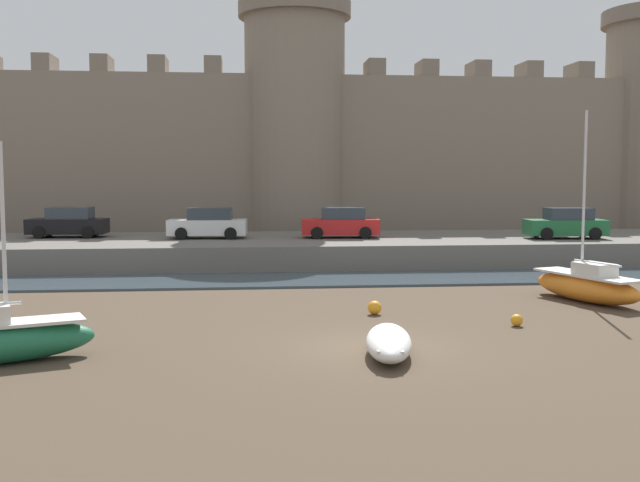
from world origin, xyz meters
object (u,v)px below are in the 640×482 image
object	(u,v)px
mooring_buoy_near_shore	(375,308)
car_quay_centre_west	(208,224)
mooring_buoy_near_channel	(517,320)
car_quay_centre_east	(68,223)
car_quay_east	(341,223)
sailboat_near_channel_left	(587,285)
car_quay_west	(566,224)
rowboat_foreground_left	(389,342)

from	to	relation	value
mooring_buoy_near_shore	car_quay_centre_west	world-z (taller)	car_quay_centre_west
mooring_buoy_near_channel	car_quay_centre_east	size ratio (longest dim) A/B	0.09
mooring_buoy_near_shore	car_quay_east	world-z (taller)	car_quay_east
car_quay_centre_east	car_quay_east	world-z (taller)	same
car_quay_centre_east	car_quay_east	distance (m)	14.67
sailboat_near_channel_left	car_quay_west	xyz separation A→B (m)	(4.47, 11.97, 1.45)
sailboat_near_channel_left	mooring_buoy_near_shore	bearing A→B (deg)	-167.84
rowboat_foreground_left	car_quay_centre_east	world-z (taller)	car_quay_centre_east
sailboat_near_channel_left	mooring_buoy_near_channel	distance (m)	5.84
car_quay_west	car_quay_centre_west	size ratio (longest dim) A/B	1.00
rowboat_foreground_left	car_quay_east	size ratio (longest dim) A/B	0.88
car_quay_centre_east	car_quay_east	bearing A→B (deg)	-6.83
rowboat_foreground_left	car_quay_centre_west	xyz separation A→B (m)	(-5.57, 21.34, 1.69)
sailboat_near_channel_left	car_quay_centre_west	size ratio (longest dim) A/B	1.66
sailboat_near_channel_left	car_quay_centre_east	distance (m)	26.77
mooring_buoy_near_channel	car_quay_west	bearing A→B (deg)	61.78
mooring_buoy_near_channel	car_quay_east	distance (m)	18.11
rowboat_foreground_left	car_quay_centre_west	size ratio (longest dim) A/B	0.88
car_quay_centre_east	car_quay_west	xyz separation A→B (m)	(26.32, -3.43, 0.00)
car_quay_west	sailboat_near_channel_left	bearing A→B (deg)	-110.48
car_quay_centre_east	rowboat_foreground_left	bearing A→B (deg)	-60.14
car_quay_centre_west	rowboat_foreground_left	bearing A→B (deg)	-75.38
sailboat_near_channel_left	car_quay_east	bearing A→B (deg)	118.09
car_quay_east	car_quay_west	bearing A→B (deg)	-8.14
car_quay_centre_east	car_quay_centre_west	size ratio (longest dim) A/B	1.00
mooring_buoy_near_channel	car_quay_centre_west	bearing A→B (deg)	119.46
mooring_buoy_near_shore	mooring_buoy_near_channel	world-z (taller)	mooring_buoy_near_shore
sailboat_near_channel_left	car_quay_west	world-z (taller)	sailboat_near_channel_left
car_quay_east	sailboat_near_channel_left	bearing A→B (deg)	-61.91
sailboat_near_channel_left	car_quay_east	size ratio (longest dim) A/B	1.66
rowboat_foreground_left	mooring_buoy_near_shore	bearing A→B (deg)	83.73
sailboat_near_channel_left	car_quay_east	world-z (taller)	sailboat_near_channel_left
mooring_buoy_near_shore	rowboat_foreground_left	bearing A→B (deg)	-96.27
car_quay_west	car_quay_east	bearing A→B (deg)	171.86
rowboat_foreground_left	car_quay_west	distance (m)	23.52
mooring_buoy_near_shore	car_quay_centre_east	world-z (taller)	car_quay_centre_east
mooring_buoy_near_shore	car_quay_west	bearing A→B (deg)	47.43
car_quay_centre_east	car_quay_centre_west	bearing A→B (deg)	-11.01
mooring_buoy_near_shore	car_quay_centre_east	distance (m)	22.03
mooring_buoy_near_channel	car_quay_east	bearing A→B (deg)	100.04
rowboat_foreground_left	mooring_buoy_near_shore	distance (m)	5.69
car_quay_centre_west	sailboat_near_channel_left	bearing A→B (deg)	-44.20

